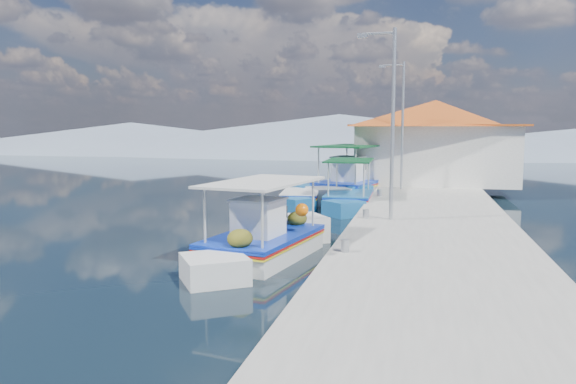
# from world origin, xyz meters

# --- Properties ---
(ground) EXTENTS (160.00, 160.00, 0.00)m
(ground) POSITION_xyz_m (0.00, 0.00, 0.00)
(ground) COLOR black
(ground) RESTS_ON ground
(quay) EXTENTS (5.00, 44.00, 0.50)m
(quay) POSITION_xyz_m (5.90, 6.00, 0.25)
(quay) COLOR #AEABA3
(quay) RESTS_ON ground
(bollards) EXTENTS (0.20, 17.20, 0.30)m
(bollards) POSITION_xyz_m (3.80, 5.25, 0.65)
(bollards) COLOR #A5A8AD
(bollards) RESTS_ON quay
(main_caique) EXTENTS (2.79, 6.80, 2.28)m
(main_caique) POSITION_xyz_m (1.51, -1.99, 0.44)
(main_caique) COLOR white
(main_caique) RESTS_ON ground
(caique_green_canopy) EXTENTS (1.96, 6.18, 2.31)m
(caique_green_canopy) POSITION_xyz_m (2.55, 7.66, 0.34)
(caique_green_canopy) COLOR #1A5F9D
(caique_green_canopy) RESTS_ON ground
(caique_blue_hull) EXTENTS (2.02, 5.31, 0.95)m
(caique_blue_hull) POSITION_xyz_m (0.36, 8.00, 0.26)
(caique_blue_hull) COLOR #1A5F9D
(caique_blue_hull) RESTS_ON ground
(caique_far) EXTENTS (3.60, 7.94, 2.86)m
(caique_far) POSITION_xyz_m (2.10, 11.56, 0.53)
(caique_far) COLOR white
(caique_far) RESTS_ON ground
(harbor_building) EXTENTS (10.49, 10.49, 4.40)m
(harbor_building) POSITION_xyz_m (6.20, 15.00, 2.78)
(harbor_building) COLOR white
(harbor_building) RESTS_ON quay
(lamp_post_near) EXTENTS (1.21, 0.14, 6.00)m
(lamp_post_near) POSITION_xyz_m (4.51, 2.00, 3.85)
(lamp_post_near) COLOR #A5A8AD
(lamp_post_near) RESTS_ON quay
(lamp_post_far) EXTENTS (1.21, 0.14, 6.00)m
(lamp_post_far) POSITION_xyz_m (4.51, 11.00, 3.85)
(lamp_post_far) COLOR #A5A8AD
(lamp_post_far) RESTS_ON quay
(mountain_ridge) EXTENTS (171.40, 96.00, 5.50)m
(mountain_ridge) POSITION_xyz_m (6.54, 56.00, 2.04)
(mountain_ridge) COLOR gray
(mountain_ridge) RESTS_ON ground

